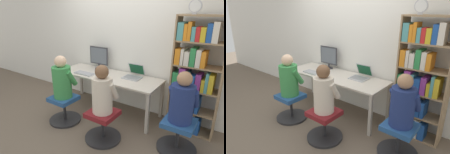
# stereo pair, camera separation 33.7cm
# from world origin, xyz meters

# --- Properties ---
(ground_plane) EXTENTS (14.00, 14.00, 0.00)m
(ground_plane) POSITION_xyz_m (0.00, 0.00, 0.00)
(ground_plane) COLOR brown
(wall_back) EXTENTS (10.00, 0.05, 2.60)m
(wall_back) POSITION_xyz_m (0.00, 0.75, 1.30)
(wall_back) COLOR silver
(wall_back) RESTS_ON ground_plane
(desk) EXTENTS (1.97, 0.69, 0.71)m
(desk) POSITION_xyz_m (0.00, 0.34, 0.65)
(desk) COLOR beige
(desk) RESTS_ON ground_plane
(desktop_monitor) EXTENTS (0.43, 0.16, 0.45)m
(desktop_monitor) POSITION_xyz_m (-0.38, 0.58, 0.95)
(desktop_monitor) COLOR #333338
(desktop_monitor) RESTS_ON desk
(laptop) EXTENTS (0.31, 0.35, 0.24)m
(laptop) POSITION_xyz_m (0.45, 0.49, 0.76)
(laptop) COLOR #B7B7BC
(laptop) RESTS_ON desk
(keyboard) EXTENTS (0.39, 0.17, 0.03)m
(keyboard) POSITION_xyz_m (-0.40, 0.15, 0.73)
(keyboard) COLOR #B2B2B7
(keyboard) RESTS_ON desk
(computer_mouse_by_keyboard) EXTENTS (0.07, 0.10, 0.03)m
(computer_mouse_by_keyboard) POSITION_xyz_m (-0.14, 0.17, 0.73)
(computer_mouse_by_keyboard) COLOR silver
(computer_mouse_by_keyboard) RESTS_ON desk
(office_chair_left) EXTENTS (0.55, 0.55, 0.46)m
(office_chair_left) POSITION_xyz_m (-0.41, -0.40, 0.23)
(office_chair_left) COLOR #262628
(office_chair_left) RESTS_ON ground_plane
(office_chair_right) EXTENTS (0.55, 0.55, 0.46)m
(office_chair_right) POSITION_xyz_m (0.45, -0.45, 0.23)
(office_chair_right) COLOR #262628
(office_chair_right) RESTS_ON ground_plane
(person_at_monitor) EXTENTS (0.38, 0.34, 0.71)m
(person_at_monitor) POSITION_xyz_m (-0.41, -0.39, 0.77)
(person_at_monitor) COLOR #388C47
(person_at_monitor) RESTS_ON office_chair_left
(person_at_laptop) EXTENTS (0.36, 0.33, 0.70)m
(person_at_laptop) POSITION_xyz_m (0.45, -0.44, 0.77)
(person_at_laptop) COLOR beige
(person_at_laptop) RESTS_ON office_chair_right
(bookshelf) EXTENTS (0.70, 0.31, 1.80)m
(bookshelf) POSITION_xyz_m (1.44, 0.49, 0.89)
(bookshelf) COLOR #997A56
(bookshelf) RESTS_ON ground_plane
(desk_clock) EXTENTS (0.17, 0.03, 0.19)m
(desk_clock) POSITION_xyz_m (1.36, 0.42, 1.91)
(desk_clock) COLOR #B2B2B7
(desk_clock) RESTS_ON bookshelf
(office_chair_side) EXTENTS (0.55, 0.55, 0.46)m
(office_chair_side) POSITION_xyz_m (1.46, -0.07, 0.23)
(office_chair_side) COLOR #262628
(office_chair_side) RESTS_ON ground_plane
(person_near_shelf) EXTENTS (0.38, 0.34, 0.69)m
(person_near_shelf) POSITION_xyz_m (1.46, -0.07, 0.76)
(person_near_shelf) COLOR navy
(person_near_shelf) RESTS_ON office_chair_side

